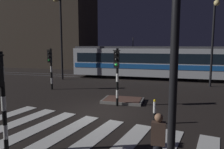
{
  "coord_description": "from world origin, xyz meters",
  "views": [
    {
      "loc": [
        3.41,
        -10.53,
        3.45
      ],
      "look_at": [
        -0.56,
        4.19,
        1.4
      ],
      "focal_mm": 36.02,
      "sensor_mm": 36.0,
      "label": 1
    }
  ],
  "objects_px": {
    "tram": "(158,62)",
    "bollard_island_edge": "(154,112)",
    "traffic_light_median_centre": "(117,68)",
    "traffic_light_corner_far_left": "(50,63)",
    "street_lamp_trackside_left": "(60,30)",
    "traffic_light_kerb_mid_left": "(0,88)",
    "pedestrian_waiting_at_kerb": "(158,145)",
    "street_lamp_trackside_right": "(214,33)"
  },
  "relations": [
    {
      "from": "pedestrian_waiting_at_kerb",
      "to": "tram",
      "type": "bearing_deg",
      "value": 93.54
    },
    {
      "from": "tram",
      "to": "bollard_island_edge",
      "type": "relative_size",
      "value": 15.57
    },
    {
      "from": "tram",
      "to": "bollard_island_edge",
      "type": "bearing_deg",
      "value": -87.11
    },
    {
      "from": "pedestrian_waiting_at_kerb",
      "to": "traffic_light_median_centre",
      "type": "bearing_deg",
      "value": 112.9
    },
    {
      "from": "street_lamp_trackside_right",
      "to": "traffic_light_kerb_mid_left",
      "type": "bearing_deg",
      "value": -120.42
    },
    {
      "from": "pedestrian_waiting_at_kerb",
      "to": "bollard_island_edge",
      "type": "height_order",
      "value": "pedestrian_waiting_at_kerb"
    },
    {
      "from": "street_lamp_trackside_left",
      "to": "street_lamp_trackside_right",
      "type": "height_order",
      "value": "street_lamp_trackside_left"
    },
    {
      "from": "bollard_island_edge",
      "to": "traffic_light_corner_far_left",
      "type": "bearing_deg",
      "value": 145.97
    },
    {
      "from": "traffic_light_corner_far_left",
      "to": "pedestrian_waiting_at_kerb",
      "type": "bearing_deg",
      "value": -47.76
    },
    {
      "from": "pedestrian_waiting_at_kerb",
      "to": "street_lamp_trackside_right",
      "type": "bearing_deg",
      "value": 76.35
    },
    {
      "from": "street_lamp_trackside_left",
      "to": "pedestrian_waiting_at_kerb",
      "type": "height_order",
      "value": "street_lamp_trackside_left"
    },
    {
      "from": "traffic_light_kerb_mid_left",
      "to": "traffic_light_corner_far_left",
      "type": "xyz_separation_m",
      "value": [
        -3.87,
        9.53,
        -0.06
      ]
    },
    {
      "from": "traffic_light_corner_far_left",
      "to": "street_lamp_trackside_left",
      "type": "xyz_separation_m",
      "value": [
        -1.56,
        4.61,
        2.76
      ]
    },
    {
      "from": "traffic_light_kerb_mid_left",
      "to": "traffic_light_corner_far_left",
      "type": "height_order",
      "value": "traffic_light_kerb_mid_left"
    },
    {
      "from": "traffic_light_median_centre",
      "to": "street_lamp_trackside_left",
      "type": "height_order",
      "value": "street_lamp_trackside_left"
    },
    {
      "from": "street_lamp_trackside_right",
      "to": "tram",
      "type": "relative_size",
      "value": 0.39
    },
    {
      "from": "traffic_light_kerb_mid_left",
      "to": "bollard_island_edge",
      "type": "bearing_deg",
      "value": 42.25
    },
    {
      "from": "street_lamp_trackside_left",
      "to": "tram",
      "type": "relative_size",
      "value": 0.45
    },
    {
      "from": "traffic_light_median_centre",
      "to": "tram",
      "type": "distance_m",
      "value": 10.8
    },
    {
      "from": "tram",
      "to": "pedestrian_waiting_at_kerb",
      "type": "bearing_deg",
      "value": -86.46
    },
    {
      "from": "traffic_light_kerb_mid_left",
      "to": "traffic_light_corner_far_left",
      "type": "distance_m",
      "value": 10.28
    },
    {
      "from": "street_lamp_trackside_left",
      "to": "tram",
      "type": "bearing_deg",
      "value": 17.19
    },
    {
      "from": "street_lamp_trackside_right",
      "to": "tram",
      "type": "bearing_deg",
      "value": 144.27
    },
    {
      "from": "street_lamp_trackside_left",
      "to": "tram",
      "type": "distance_m",
      "value": 10.05
    },
    {
      "from": "traffic_light_median_centre",
      "to": "tram",
      "type": "height_order",
      "value": "tram"
    },
    {
      "from": "street_lamp_trackside_right",
      "to": "pedestrian_waiting_at_kerb",
      "type": "xyz_separation_m",
      "value": [
        -3.35,
        -13.78,
        -3.44
      ]
    },
    {
      "from": "street_lamp_trackside_left",
      "to": "traffic_light_corner_far_left",
      "type": "bearing_deg",
      "value": -71.28
    },
    {
      "from": "street_lamp_trackside_left",
      "to": "pedestrian_waiting_at_kerb",
      "type": "bearing_deg",
      "value": -54.16
    },
    {
      "from": "traffic_light_corner_far_left",
      "to": "tram",
      "type": "distance_m",
      "value": 10.62
    },
    {
      "from": "traffic_light_corner_far_left",
      "to": "tram",
      "type": "xyz_separation_m",
      "value": [
        7.58,
        7.44,
        -0.32
      ]
    },
    {
      "from": "traffic_light_corner_far_left",
      "to": "bollard_island_edge",
      "type": "bearing_deg",
      "value": -34.03
    },
    {
      "from": "traffic_light_median_centre",
      "to": "traffic_light_corner_far_left",
      "type": "height_order",
      "value": "traffic_light_median_centre"
    },
    {
      "from": "traffic_light_kerb_mid_left",
      "to": "traffic_light_corner_far_left",
      "type": "relative_size",
      "value": 1.03
    },
    {
      "from": "traffic_light_corner_far_left",
      "to": "bollard_island_edge",
      "type": "distance_m",
      "value": 10.05
    },
    {
      "from": "traffic_light_kerb_mid_left",
      "to": "pedestrian_waiting_at_kerb",
      "type": "xyz_separation_m",
      "value": [
        4.76,
        0.03,
        -1.26
      ]
    },
    {
      "from": "traffic_light_median_centre",
      "to": "street_lamp_trackside_left",
      "type": "xyz_separation_m",
      "value": [
        -7.55,
        7.85,
        2.7
      ]
    },
    {
      "from": "traffic_light_median_centre",
      "to": "street_lamp_trackside_right",
      "type": "distance_m",
      "value": 9.86
    },
    {
      "from": "traffic_light_median_centre",
      "to": "street_lamp_trackside_right",
      "type": "relative_size",
      "value": 0.48
    },
    {
      "from": "street_lamp_trackside_right",
      "to": "bollard_island_edge",
      "type": "height_order",
      "value": "street_lamp_trackside_right"
    },
    {
      "from": "traffic_light_corner_far_left",
      "to": "traffic_light_median_centre",
      "type": "bearing_deg",
      "value": -28.44
    },
    {
      "from": "traffic_light_median_centre",
      "to": "traffic_light_corner_far_left",
      "type": "distance_m",
      "value": 6.8
    },
    {
      "from": "street_lamp_trackside_left",
      "to": "street_lamp_trackside_right",
      "type": "xyz_separation_m",
      "value": [
        13.54,
        -0.33,
        -0.52
      ]
    }
  ]
}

